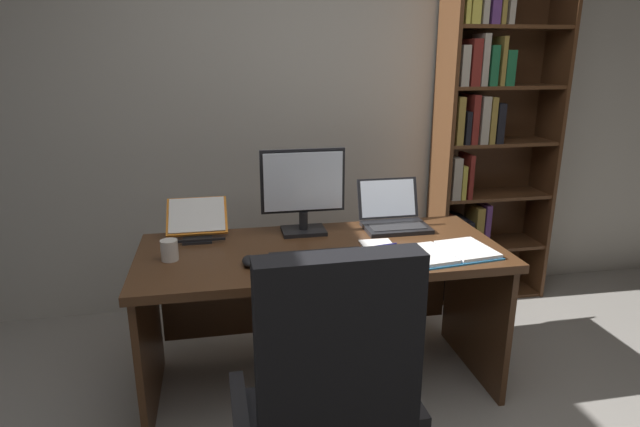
% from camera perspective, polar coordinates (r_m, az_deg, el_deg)
% --- Properties ---
extents(wall_back, '(5.35, 0.12, 2.58)m').
position_cam_1_polar(wall_back, '(3.44, -0.08, 11.47)').
color(wall_back, '#B2ADA3').
rests_on(wall_back, ground).
extents(desk, '(1.70, 0.74, 0.74)m').
position_cam_1_polar(desk, '(2.65, -0.19, -7.22)').
color(desk, '#4C2D19').
rests_on(desk, ground).
extents(bookshelf, '(0.77, 0.30, 2.13)m').
position_cam_1_polar(bookshelf, '(3.60, 17.15, 7.37)').
color(bookshelf, '#4C2D19').
rests_on(bookshelf, ground).
extents(office_chair, '(0.62, 0.60, 1.10)m').
position_cam_1_polar(office_chair, '(1.84, 1.05, -22.03)').
color(office_chair, black).
rests_on(office_chair, ground).
extents(monitor, '(0.43, 0.16, 0.43)m').
position_cam_1_polar(monitor, '(2.66, -1.83, 2.31)').
color(monitor, black).
rests_on(monitor, desk).
extents(laptop, '(0.33, 0.31, 0.23)m').
position_cam_1_polar(laptop, '(2.82, 7.89, -0.41)').
color(laptop, black).
rests_on(laptop, desk).
extents(keyboard, '(0.42, 0.15, 0.02)m').
position_cam_1_polar(keyboard, '(2.36, -0.28, -4.79)').
color(keyboard, black).
rests_on(keyboard, desk).
extents(computer_mouse, '(0.06, 0.10, 0.04)m').
position_cam_1_polar(computer_mouse, '(2.32, -7.61, -5.09)').
color(computer_mouse, black).
rests_on(computer_mouse, desk).
extents(reading_stand_with_book, '(0.30, 0.28, 0.16)m').
position_cam_1_polar(reading_stand_with_book, '(2.73, -13.10, -0.61)').
color(reading_stand_with_book, black).
rests_on(reading_stand_with_book, desk).
extents(open_binder, '(0.46, 0.32, 0.02)m').
position_cam_1_polar(open_binder, '(2.48, 13.47, -4.13)').
color(open_binder, '#2D84C6').
rests_on(open_binder, desk).
extents(notepad, '(0.15, 0.21, 0.01)m').
position_cam_1_polar(notepad, '(2.51, 6.40, -3.64)').
color(notepad, white).
rests_on(notepad, desk).
extents(pen, '(0.14, 0.03, 0.01)m').
position_cam_1_polar(pen, '(2.52, 6.84, -3.42)').
color(pen, navy).
rests_on(pen, notepad).
extents(coffee_mug, '(0.08, 0.08, 0.09)m').
position_cam_1_polar(coffee_mug, '(2.44, -15.90, -3.82)').
color(coffee_mug, silver).
rests_on(coffee_mug, desk).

